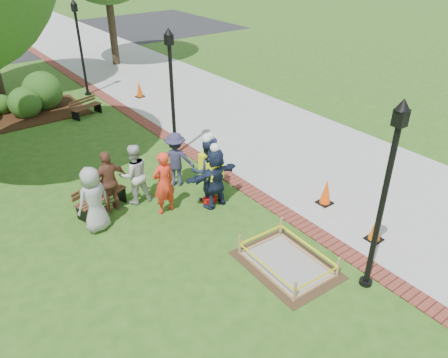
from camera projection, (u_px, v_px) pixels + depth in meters
ground at (237, 238)px, 11.05m from camera, size 100.00×100.00×0.00m
sidewalk at (189, 96)px, 20.61m from camera, size 6.00×60.00×0.02m
brick_edging at (126, 110)px, 18.92m from camera, size 0.50×60.00×0.03m
wet_concrete_pad at (287, 257)px, 10.03m from camera, size 1.77×2.35×0.55m
bench_near at (102, 202)px, 12.02m from camera, size 1.57×0.95×0.81m
bench_far at (87, 111)px, 18.27m from camera, size 1.39×0.81×0.71m
cone_front at (376, 228)px, 10.79m from camera, size 0.38×0.38×0.75m
cone_back at (326, 192)px, 12.25m from camera, size 0.40×0.40×0.78m
cone_far at (139, 90)px, 20.25m from camera, size 0.37×0.37×0.74m
toolbox at (210, 200)px, 12.45m from camera, size 0.37×0.21×0.18m
lamp_near at (386, 187)px, 8.39m from camera, size 0.28×0.28×4.26m
lamp_mid at (172, 85)px, 13.96m from camera, size 0.28×0.28×4.26m
lamp_far at (80, 41)px, 19.53m from camera, size 0.28×0.28×4.26m
shrub_c at (28, 116)px, 18.36m from camera, size 1.34×1.34×1.34m
shrub_d at (46, 107)px, 19.30m from camera, size 1.70×1.70×1.70m
shrub_e at (4, 113)px, 18.64m from camera, size 0.87×0.87×0.87m
casual_person_a at (93, 200)px, 10.96m from camera, size 0.64×0.48×1.78m
casual_person_b at (164, 183)px, 11.67m from camera, size 0.60×0.41×1.80m
casual_person_c at (134, 174)px, 12.11m from camera, size 0.61×0.43×1.77m
casual_person_d at (109, 182)px, 11.74m from camera, size 0.59×0.40×1.79m
casual_person_e at (176, 159)px, 13.00m from camera, size 0.64×0.61×1.69m
hivis_worker_a at (215, 176)px, 11.91m from camera, size 0.57×0.37×1.92m
hivis_worker_b at (210, 164)px, 12.51m from camera, size 0.67×0.64×1.93m
hivis_worker_c at (207, 168)px, 12.18m from camera, size 0.68×0.53×2.03m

